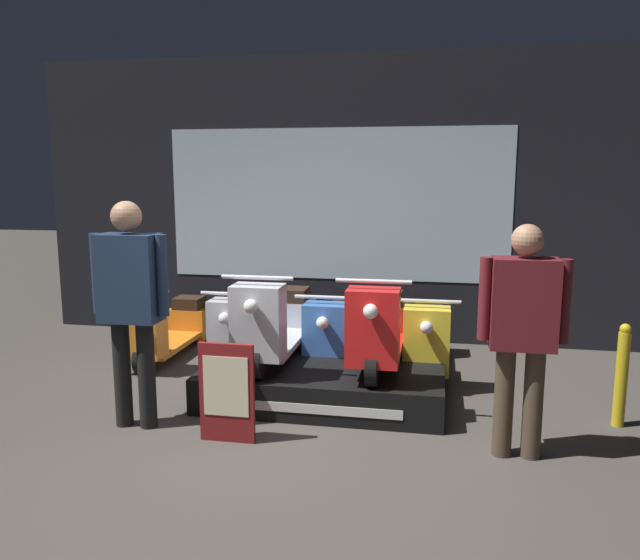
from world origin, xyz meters
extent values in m
plane|color=#423D38|center=(0.00, 0.00, 0.00)|extent=(30.00, 30.00, 0.00)
cube|color=black|center=(0.00, 3.20, 1.60)|extent=(7.04, 0.08, 3.20)
cube|color=silver|center=(0.00, 3.15, 1.55)|extent=(3.87, 0.01, 1.70)
cube|color=black|center=(0.23, 1.31, 0.15)|extent=(2.00, 1.48, 0.30)
cube|color=silver|center=(0.23, 0.57, 0.13)|extent=(1.40, 0.01, 0.07)
cylinder|color=black|center=(-0.22, 0.72, 0.44)|extent=(0.09, 0.29, 0.29)
cylinder|color=black|center=(-0.22, 1.91, 0.44)|extent=(0.09, 0.29, 0.29)
cube|color=#BCBCC1|center=(-0.22, 1.31, 0.43)|extent=(0.38, 1.10, 0.05)
cube|color=#BCBCC1|center=(-0.22, 0.74, 0.75)|extent=(0.40, 0.27, 0.59)
cube|color=#BCBCC1|center=(-0.22, 1.89, 0.52)|extent=(0.42, 0.31, 0.34)
cube|color=black|center=(-0.22, 1.88, 0.75)|extent=(0.30, 0.28, 0.13)
cylinder|color=silver|center=(-0.22, 0.73, 1.11)|extent=(0.57, 0.03, 0.03)
sphere|color=white|center=(-0.22, 0.55, 0.92)|extent=(0.11, 0.11, 0.11)
cylinder|color=black|center=(0.68, 0.72, 0.44)|extent=(0.09, 0.29, 0.29)
cylinder|color=black|center=(0.68, 1.91, 0.44)|extent=(0.09, 0.29, 0.29)
cube|color=red|center=(0.68, 1.31, 0.43)|extent=(0.38, 1.10, 0.05)
cube|color=red|center=(0.68, 0.74, 0.75)|extent=(0.40, 0.27, 0.59)
cube|color=red|center=(0.68, 1.89, 0.52)|extent=(0.42, 0.31, 0.34)
cube|color=black|center=(0.68, 1.88, 0.75)|extent=(0.30, 0.28, 0.13)
cylinder|color=silver|center=(0.68, 0.73, 1.11)|extent=(0.57, 0.03, 0.03)
sphere|color=white|center=(0.68, 0.55, 0.92)|extent=(0.11, 0.11, 0.11)
cylinder|color=black|center=(-1.60, 1.50, 0.15)|extent=(0.09, 0.29, 0.29)
cylinder|color=black|center=(-1.60, 2.69, 0.15)|extent=(0.09, 0.29, 0.29)
cube|color=orange|center=(-1.60, 2.10, 0.14)|extent=(0.38, 1.10, 0.05)
cube|color=orange|center=(-1.60, 1.53, 0.46)|extent=(0.40, 0.27, 0.59)
cube|color=orange|center=(-1.60, 2.67, 0.22)|extent=(0.42, 0.31, 0.34)
cube|color=black|center=(-1.60, 2.66, 0.46)|extent=(0.30, 0.28, 0.13)
cylinder|color=silver|center=(-1.60, 1.52, 0.81)|extent=(0.57, 0.03, 0.03)
sphere|color=white|center=(-1.60, 1.34, 0.62)|extent=(0.11, 0.11, 0.11)
cylinder|color=black|center=(-0.71, 1.50, 0.15)|extent=(0.09, 0.29, 0.29)
cylinder|color=black|center=(-0.71, 2.69, 0.15)|extent=(0.09, 0.29, 0.29)
cube|color=#BCBCC1|center=(-0.71, 2.10, 0.14)|extent=(0.38, 1.10, 0.05)
cube|color=#BCBCC1|center=(-0.71, 1.53, 0.46)|extent=(0.40, 0.27, 0.59)
cube|color=#BCBCC1|center=(-0.71, 2.67, 0.22)|extent=(0.42, 0.31, 0.34)
cube|color=black|center=(-0.71, 2.66, 0.46)|extent=(0.30, 0.28, 0.13)
cylinder|color=silver|center=(-0.71, 1.52, 0.81)|extent=(0.57, 0.03, 0.03)
sphere|color=white|center=(-0.71, 1.34, 0.62)|extent=(0.11, 0.11, 0.11)
cylinder|color=black|center=(0.18, 1.50, 0.15)|extent=(0.09, 0.29, 0.29)
cylinder|color=black|center=(0.18, 2.69, 0.15)|extent=(0.09, 0.29, 0.29)
cube|color=#386BBC|center=(0.18, 2.10, 0.14)|extent=(0.38, 1.10, 0.05)
cube|color=#386BBC|center=(0.18, 1.53, 0.46)|extent=(0.40, 0.27, 0.59)
cube|color=#386BBC|center=(0.18, 2.67, 0.22)|extent=(0.42, 0.31, 0.34)
cube|color=black|center=(0.18, 2.66, 0.46)|extent=(0.30, 0.28, 0.13)
cylinder|color=silver|center=(0.18, 1.52, 0.81)|extent=(0.57, 0.03, 0.03)
sphere|color=white|center=(0.18, 1.34, 0.62)|extent=(0.11, 0.11, 0.11)
cylinder|color=black|center=(1.07, 1.50, 0.15)|extent=(0.09, 0.29, 0.29)
cylinder|color=black|center=(1.07, 2.69, 0.15)|extent=(0.09, 0.29, 0.29)
cube|color=yellow|center=(1.07, 2.10, 0.14)|extent=(0.38, 1.10, 0.05)
cube|color=yellow|center=(1.07, 1.53, 0.46)|extent=(0.40, 0.27, 0.59)
cube|color=yellow|center=(1.07, 2.67, 0.22)|extent=(0.42, 0.31, 0.34)
cube|color=black|center=(1.07, 2.66, 0.46)|extent=(0.30, 0.28, 0.13)
cylinder|color=silver|center=(1.07, 1.52, 0.81)|extent=(0.57, 0.03, 0.03)
sphere|color=white|center=(1.07, 1.34, 0.62)|extent=(0.11, 0.11, 0.11)
cylinder|color=black|center=(-1.17, 0.33, 0.41)|extent=(0.13, 0.13, 0.82)
cylinder|color=black|center=(-0.97, 0.33, 0.41)|extent=(0.13, 0.13, 0.82)
cube|color=#1E2D47|center=(-1.07, 0.33, 1.14)|extent=(0.44, 0.24, 0.65)
cylinder|color=#1E2D47|center=(-1.33, 0.33, 1.17)|extent=(0.08, 0.08, 0.60)
cylinder|color=#1E2D47|center=(-0.81, 0.33, 1.17)|extent=(0.08, 0.08, 0.60)
sphere|color=#A87A5B|center=(-1.07, 0.33, 1.59)|extent=(0.22, 0.22, 0.22)
cylinder|color=#473828|center=(1.62, 0.33, 0.38)|extent=(0.13, 0.13, 0.76)
cylinder|color=#473828|center=(1.81, 0.33, 0.38)|extent=(0.13, 0.13, 0.76)
cube|color=#5B191E|center=(1.71, 0.33, 1.06)|extent=(0.42, 0.24, 0.60)
cylinder|color=#5B191E|center=(1.46, 0.33, 1.08)|extent=(0.08, 0.08, 0.55)
cylinder|color=#5B191E|center=(1.96, 0.33, 1.08)|extent=(0.08, 0.08, 0.55)
sphere|color=#A87A5B|center=(1.71, 0.33, 1.48)|extent=(0.21, 0.21, 0.21)
cube|color=maroon|center=(-0.29, 0.19, 0.36)|extent=(0.40, 0.04, 0.72)
cube|color=beige|center=(-0.29, 0.17, 0.42)|extent=(0.33, 0.01, 0.43)
cylinder|color=gold|center=(2.54, 1.01, 0.37)|extent=(0.09, 0.09, 0.73)
sphere|color=gold|center=(2.54, 1.01, 0.76)|extent=(0.08, 0.08, 0.08)
camera|label=1|loc=(1.14, -3.83, 1.90)|focal=35.00mm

